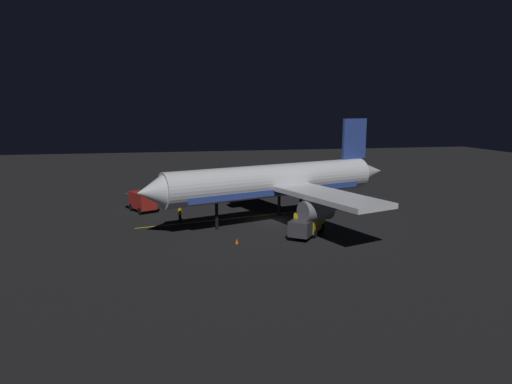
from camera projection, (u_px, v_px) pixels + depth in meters
The scene contains 8 objects.
ground_plane at pixel (273, 222), 52.43m from camera, with size 180.00×180.00×0.20m, color black.
apron_guide_stripe at pixel (235, 218), 53.89m from camera, with size 0.24×23.50×0.01m, color gold.
airliner at pixel (277, 182), 51.88m from camera, with size 30.12×31.91×11.60m.
baggage_truck at pixel (141, 201), 57.56m from camera, with size 5.93×4.39×2.47m.
catering_truck at pixel (307, 224), 46.37m from camera, with size 5.56×4.92×2.40m.
ground_crew_worker at pixel (180, 214), 52.05m from camera, with size 0.40×0.40×1.74m.
traffic_cone_near_left at pixel (237, 242), 43.44m from camera, with size 0.50×0.50×0.55m.
traffic_cone_near_right at pixel (181, 211), 56.67m from camera, with size 0.50×0.50×0.55m.
Camera 1 is at (-49.49, 12.28, 12.74)m, focal length 31.86 mm.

